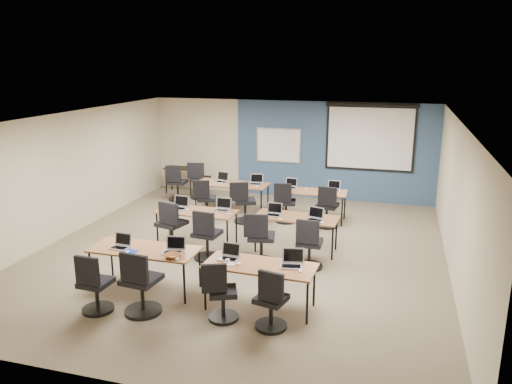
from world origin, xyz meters
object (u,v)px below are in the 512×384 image
(laptop_0, at_px, (121,244))
(spare_chair_b, at_px, (177,186))
(laptop_3, at_px, (292,262))
(laptop_9, at_px, (256,182))
(task_chair_11, at_px, (327,210))
(task_chair_8, at_px, (205,202))
(laptop_11, at_px, (334,188))
(training_table_front_left, at_px, (145,251))
(training_table_mid_right, at_px, (296,219))
(laptop_5, at_px, (222,207))
(task_chair_9, at_px, (244,205))
(laptop_1, at_px, (174,249))
(task_chair_7, at_px, (309,248))
(laptop_2, at_px, (230,255))
(spare_chair_a, at_px, (200,183))
(training_table_back_right, at_px, (312,193))
(projector_screen, at_px, (370,134))
(task_chair_2, at_px, (221,296))
(training_table_back_left, at_px, (232,185))
(task_chair_0, at_px, (94,288))
(task_chair_3, at_px, (271,305))
(laptop_10, at_px, (291,185))
(task_chair_6, at_px, (260,243))
(task_chair_10, at_px, (285,206))
(task_chair_4, at_px, (171,229))
(training_table_front_right, at_px, (260,268))
(laptop_7, at_px, (315,217))
(laptop_8, at_px, (222,179))
(training_table_mid_left, at_px, (197,213))
(laptop_4, at_px, (180,205))
(utility_table, at_px, (180,171))
(task_chair_5, at_px, (206,239))
(whiteboard, at_px, (279,146))
(task_chair_1, at_px, (140,288))
(laptop_6, at_px, (274,212))

(laptop_0, bearing_deg, spare_chair_b, 107.70)
(laptop_0, bearing_deg, laptop_3, 3.38)
(laptop_9, bearing_deg, task_chair_11, -31.78)
(task_chair_8, xyz_separation_m, spare_chair_b, (-1.35, 1.25, 0.01))
(task_chair_8, height_order, laptop_11, task_chair_8)
(training_table_front_left, relative_size, training_table_mid_right, 1.09)
(task_chair_11, bearing_deg, laptop_5, -133.11)
(task_chair_9, bearing_deg, laptop_9, 65.08)
(laptop_1, height_order, laptop_9, laptop_9)
(laptop_5, height_order, task_chair_7, task_chair_7)
(laptop_2, bearing_deg, spare_chair_a, 121.73)
(training_table_back_right, height_order, task_chair_11, task_chair_11)
(laptop_0, bearing_deg, task_chair_11, 57.62)
(laptop_0, xyz_separation_m, task_chair_9, (0.92, 3.94, -0.37))
(projector_screen, xyz_separation_m, task_chair_2, (-1.64, -7.14, -1.50))
(training_table_back_right, bearing_deg, training_table_back_left, 172.97)
(task_chair_8, bearing_deg, task_chair_7, -56.45)
(task_chair_11, bearing_deg, task_chair_0, -112.24)
(task_chair_3, height_order, spare_chair_b, spare_chair_b)
(laptop_9, distance_m, laptop_10, 0.94)
(task_chair_6, bearing_deg, task_chair_10, 80.87)
(task_chair_7, bearing_deg, spare_chair_b, 138.49)
(task_chair_4, xyz_separation_m, spare_chair_b, (-1.47, 3.44, -0.02))
(laptop_2, bearing_deg, task_chair_4, 141.37)
(training_table_front_right, bearing_deg, laptop_7, 81.94)
(projector_screen, distance_m, laptop_2, 6.81)
(task_chair_11, height_order, spare_chair_b, same)
(task_chair_2, relative_size, task_chair_11, 0.94)
(task_chair_3, bearing_deg, task_chair_9, 125.18)
(training_table_front_right, xyz_separation_m, laptop_5, (-1.54, 2.55, 0.11))
(laptop_8, xyz_separation_m, task_chair_11, (2.84, -0.71, -0.38))
(training_table_mid_left, distance_m, task_chair_10, 2.43)
(spare_chair_a, bearing_deg, task_chair_10, -36.42)
(training_table_mid_left, relative_size, laptop_4, 4.97)
(laptop_3, relative_size, task_chair_8, 0.34)
(laptop_11, bearing_deg, utility_table, 162.76)
(task_chair_6, height_order, laptop_10, task_chair_6)
(task_chair_9, distance_m, task_chair_10, 0.99)
(projector_screen, height_order, laptop_0, projector_screen)
(training_table_back_left, relative_size, task_chair_8, 1.90)
(task_chair_5, height_order, task_chair_11, task_chair_5)
(task_chair_3, bearing_deg, laptop_1, 172.21)
(laptop_2, relative_size, task_chair_11, 0.30)
(task_chair_0, relative_size, laptop_11, 3.26)
(whiteboard, xyz_separation_m, utility_table, (-2.82, -0.47, -0.80))
(task_chair_1, xyz_separation_m, task_chair_10, (1.11, 4.98, -0.03))
(training_table_front_right, relative_size, laptop_2, 5.61)
(task_chair_5, height_order, laptop_6, task_chair_5)
(laptop_8, bearing_deg, laptop_2, -53.51)
(task_chair_5, distance_m, laptop_10, 3.38)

